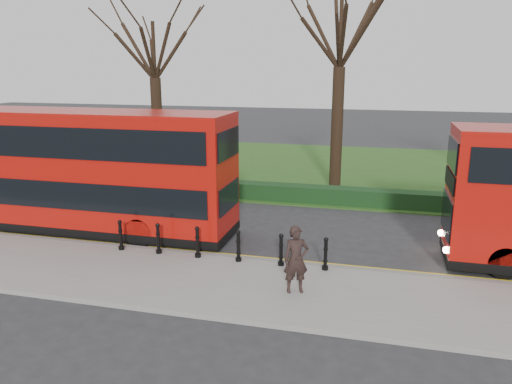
# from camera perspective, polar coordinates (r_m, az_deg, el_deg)

# --- Properties ---
(ground) EXTENTS (120.00, 120.00, 0.00)m
(ground) POSITION_cam_1_polar(r_m,az_deg,el_deg) (17.52, -0.92, -6.71)
(ground) COLOR #28282B
(ground) RESTS_ON ground
(pavement) EXTENTS (60.00, 4.00, 0.15)m
(pavement) POSITION_cam_1_polar(r_m,az_deg,el_deg) (14.85, -4.03, -10.44)
(pavement) COLOR gray
(pavement) RESTS_ON ground
(kerb) EXTENTS (60.00, 0.25, 0.16)m
(kerb) POSITION_cam_1_polar(r_m,az_deg,el_deg) (16.60, -1.84, -7.66)
(kerb) COLOR slate
(kerb) RESTS_ON ground
(grass_verge) EXTENTS (60.00, 18.00, 0.06)m
(grass_verge) POSITION_cam_1_polar(r_m,az_deg,el_deg) (31.70, 6.27, 2.81)
(grass_verge) COLOR #2B4F1A
(grass_verge) RESTS_ON ground
(hedge) EXTENTS (60.00, 0.90, 0.80)m
(hedge) POSITION_cam_1_polar(r_m,az_deg,el_deg) (23.73, 3.42, -0.10)
(hedge) COLOR black
(hedge) RESTS_ON ground
(yellow_line_outer) EXTENTS (60.00, 0.10, 0.01)m
(yellow_line_outer) POSITION_cam_1_polar(r_m,az_deg,el_deg) (16.89, -1.56, -7.51)
(yellow_line_outer) COLOR yellow
(yellow_line_outer) RESTS_ON ground
(yellow_line_inner) EXTENTS (60.00, 0.10, 0.01)m
(yellow_line_inner) POSITION_cam_1_polar(r_m,az_deg,el_deg) (17.07, -1.37, -7.27)
(yellow_line_inner) COLOR yellow
(yellow_line_inner) RESTS_ON ground
(tree_left) EXTENTS (6.53, 6.53, 10.21)m
(tree_left) POSITION_cam_1_polar(r_m,az_deg,el_deg) (28.60, -11.63, 16.26)
(tree_left) COLOR black
(tree_left) RESTS_ON ground
(tree_mid) EXTENTS (7.22, 7.22, 11.29)m
(tree_mid) POSITION_cam_1_polar(r_m,az_deg,el_deg) (25.96, 9.69, 18.33)
(tree_mid) COLOR black
(tree_mid) RESTS_ON ground
(bollard_row) EXTENTS (7.12, 0.15, 1.00)m
(bollard_row) POSITION_cam_1_polar(r_m,az_deg,el_deg) (16.26, -4.40, -6.00)
(bollard_row) COLOR black
(bollard_row) RESTS_ON pavement
(bus_lead) EXTENTS (11.68, 2.68, 4.65)m
(bus_lead) POSITION_cam_1_polar(r_m,az_deg,el_deg) (20.11, -19.20, 2.19)
(bus_lead) COLOR #A90F09
(bus_lead) RESTS_ON ground
(pedestrian) EXTENTS (0.81, 0.68, 1.90)m
(pedestrian) POSITION_cam_1_polar(r_m,az_deg,el_deg) (13.84, 4.60, -7.72)
(pedestrian) COLOR black
(pedestrian) RESTS_ON pavement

